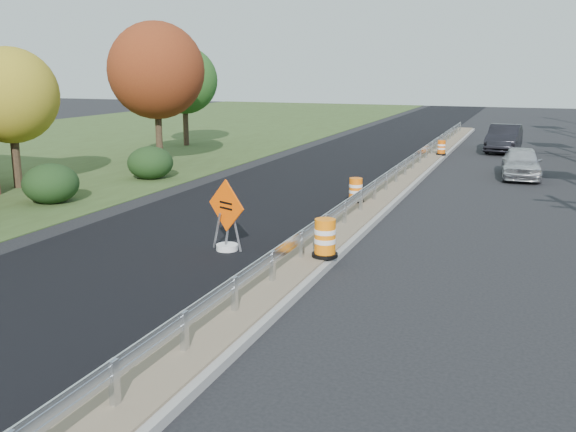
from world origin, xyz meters
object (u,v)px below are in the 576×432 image
(barrel_median_mid, at_px, (356,190))
(car_silver, at_px, (521,163))
(barrel_median_far, at_px, (441,148))
(car_dark_mid, at_px, (504,138))
(barrel_median_near, at_px, (325,239))
(caution_sign, at_px, (227,233))

(barrel_median_mid, distance_m, car_silver, 10.60)
(barrel_median_far, bearing_deg, car_dark_mid, 55.09)
(barrel_median_near, height_order, barrel_median_far, barrel_median_near)
(barrel_median_near, bearing_deg, car_dark_mid, 83.13)
(barrel_median_mid, height_order, barrel_median_far, barrel_median_mid)
(caution_sign, xyz_separation_m, car_dark_mid, (6.11, 25.63, 0.31))
(caution_sign, xyz_separation_m, barrel_median_near, (2.98, -0.32, 0.19))
(barrel_median_mid, xyz_separation_m, car_dark_mid, (4.23, 18.85, 0.17))
(caution_sign, bearing_deg, car_silver, 89.35)
(barrel_median_mid, relative_size, car_dark_mid, 0.17)
(car_dark_mid, bearing_deg, car_silver, -79.21)
(caution_sign, bearing_deg, barrel_median_mid, 98.68)
(barrel_median_near, relative_size, car_dark_mid, 0.20)
(barrel_median_near, bearing_deg, car_silver, 74.92)
(barrel_median_far, bearing_deg, barrel_median_near, -90.00)
(caution_sign, relative_size, car_dark_mid, 0.41)
(caution_sign, height_order, barrel_median_mid, caution_sign)
(barrel_median_mid, distance_m, car_dark_mid, 19.32)
(barrel_median_far, relative_size, car_dark_mid, 0.16)
(barrel_median_near, xyz_separation_m, car_dark_mid, (3.13, 25.95, 0.11))
(car_silver, bearing_deg, caution_sign, -118.49)
(barrel_median_far, relative_size, car_silver, 0.19)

